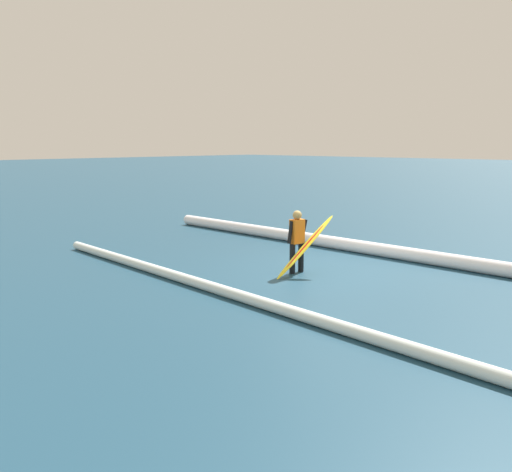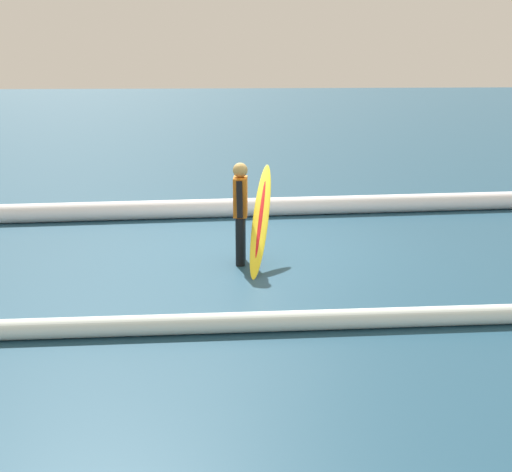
% 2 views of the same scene
% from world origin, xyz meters
% --- Properties ---
extents(ground_plane, '(193.20, 193.20, 0.00)m').
position_xyz_m(ground_plane, '(0.00, 0.00, 0.00)').
color(ground_plane, navy).
extents(surfer, '(0.25, 0.63, 1.53)m').
position_xyz_m(surfer, '(0.31, 0.60, 0.86)').
color(surfer, black).
rests_on(surfer, ground_plane).
extents(surfboard, '(0.66, 1.64, 1.42)m').
position_xyz_m(surfboard, '(0.01, 0.64, 0.70)').
color(surfboard, yellow).
rests_on(surfboard, ground_plane).
extents(wave_crest_foreground, '(17.64, 0.48, 0.37)m').
position_xyz_m(wave_crest_foreground, '(-0.49, -2.48, 0.18)').
color(wave_crest_foreground, white).
rests_on(wave_crest_foreground, ground_plane).
extents(wave_crest_midground, '(18.31, 1.18, 0.23)m').
position_xyz_m(wave_crest_midground, '(-2.20, 3.32, 0.11)').
color(wave_crest_midground, white).
rests_on(wave_crest_midground, ground_plane).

